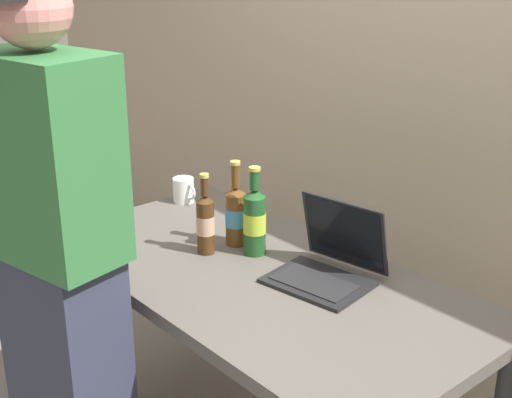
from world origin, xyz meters
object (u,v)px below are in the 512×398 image
(laptop, at_px, (329,261))
(beer_bottle_brown, at_px, (205,222))
(beer_bottle_green, at_px, (236,214))
(coffee_mug, at_px, (184,190))
(person_figure, at_px, (59,273))
(beer_bottle_dark, at_px, (255,220))

(laptop, height_order, beer_bottle_brown, beer_bottle_brown)
(beer_bottle_green, bearing_deg, laptop, 7.68)
(beer_bottle_green, distance_m, coffee_mug, 0.47)
(laptop, bearing_deg, person_figure, -114.19)
(beer_bottle_dark, relative_size, coffee_mug, 2.55)
(laptop, xyz_separation_m, beer_bottle_green, (-0.39, -0.05, 0.06))
(beer_bottle_dark, relative_size, person_figure, 0.18)
(beer_bottle_brown, xyz_separation_m, coffee_mug, (-0.45, 0.23, -0.06))
(coffee_mug, bearing_deg, laptop, -3.37)
(person_figure, height_order, coffee_mug, person_figure)
(person_figure, bearing_deg, beer_bottle_green, 95.08)
(person_figure, bearing_deg, beer_bottle_brown, 97.31)
(laptop, bearing_deg, beer_bottle_dark, -169.29)
(beer_bottle_dark, bearing_deg, laptop, 10.71)
(beer_bottle_dark, height_order, person_figure, person_figure)
(beer_bottle_dark, height_order, beer_bottle_green, beer_bottle_dark)
(beer_bottle_dark, bearing_deg, beer_bottle_green, 178.89)
(beer_bottle_dark, xyz_separation_m, beer_bottle_green, (-0.10, 0.00, -0.01))
(laptop, relative_size, beer_bottle_dark, 1.11)
(beer_bottle_green, xyz_separation_m, coffee_mug, (-0.46, 0.10, -0.06))
(laptop, xyz_separation_m, coffee_mug, (-0.85, 0.05, -0.01))
(beer_bottle_green, bearing_deg, beer_bottle_brown, -95.25)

